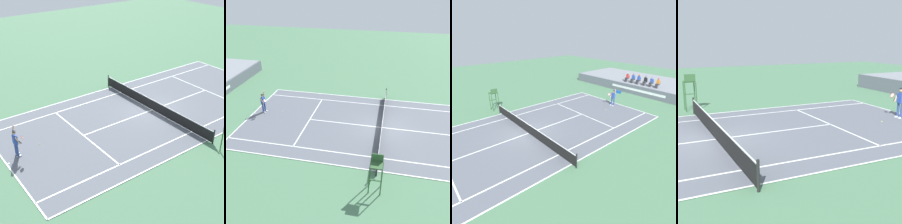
{
  "view_description": "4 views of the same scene",
  "coord_description": "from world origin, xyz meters",
  "views": [
    {
      "loc": [
        -16.76,
        16.25,
        12.24
      ],
      "look_at": [
        0.14,
        3.85,
        1.0
      ],
      "focal_mm": 52.86,
      "sensor_mm": 36.0,
      "label": 1
    },
    {
      "loc": [
        -18.65,
        -0.23,
        11.65
      ],
      "look_at": [
        0.14,
        3.85,
        1.0
      ],
      "focal_mm": 40.94,
      "sensor_mm": 36.0,
      "label": 2
    },
    {
      "loc": [
        13.24,
        -7.17,
        8.17
      ],
      "look_at": [
        0.14,
        3.85,
        1.0
      ],
      "focal_mm": 31.44,
      "sensor_mm": 36.0,
      "label": 3
    },
    {
      "loc": [
        14.83,
        -3.14,
        4.69
      ],
      "look_at": [
        0.14,
        3.85,
        1.0
      ],
      "focal_mm": 52.21,
      "sensor_mm": 36.0,
      "label": 4
    }
  ],
  "objects": [
    {
      "name": "ground_plane",
      "position": [
        0.0,
        0.0,
        0.0
      ],
      "size": [
        80.0,
        80.0,
        0.0
      ],
      "primitive_type": "plane",
      "color": "#4C7A56"
    },
    {
      "name": "court",
      "position": [
        0.0,
        0.0,
        0.01
      ],
      "size": [
        11.08,
        23.88,
        0.03
      ],
      "color": "slate",
      "rests_on": "ground"
    },
    {
      "name": "net",
      "position": [
        0.0,
        0.0,
        0.52
      ],
      "size": [
        11.98,
        0.1,
        1.07
      ],
      "color": "black",
      "rests_on": "ground"
    },
    {
      "name": "tennis_player",
      "position": [
        0.45,
        10.98,
        0.99
      ],
      "size": [
        0.79,
        0.62,
        2.08
      ],
      "color": "navy",
      "rests_on": "ground"
    },
    {
      "name": "tennis_ball",
      "position": [
        0.8,
        9.37,
        0.03
      ],
      "size": [
        0.07,
        0.07,
        0.07
      ],
      "primitive_type": "sphere",
      "color": "#D1E533",
      "rests_on": "ground"
    },
    {
      "name": "umpire_chair",
      "position": [
        -7.08,
        0.0,
        1.56
      ],
      "size": [
        0.77,
        0.77,
        2.44
      ],
      "color": "#2D562D",
      "rests_on": "ground"
    }
  ]
}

